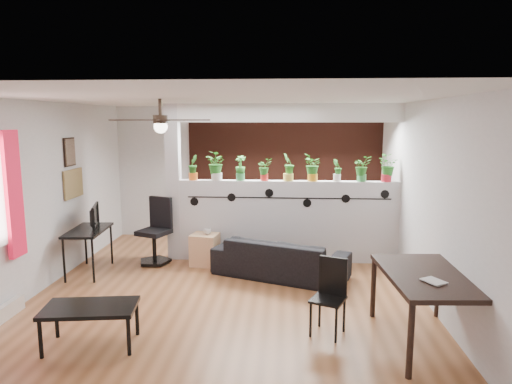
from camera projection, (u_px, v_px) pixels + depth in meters
name	position (u px, v px, depth m)	size (l,w,h in m)	color
room_shell	(228.00, 199.00, 6.06)	(6.30, 7.10, 2.90)	brown
partition_wall	(288.00, 221.00, 7.58)	(3.60, 0.18, 1.35)	#BCBCC1
ceiling_header	(289.00, 113.00, 7.30)	(3.60, 0.18, 0.30)	silver
pier_column	(174.00, 183.00, 7.61)	(0.22, 0.20, 2.60)	#BCBCC1
brick_panel	(288.00, 173.00, 8.93)	(3.90, 0.05, 2.60)	brown
vine_decal	(288.00, 198.00, 7.42)	(3.31, 0.01, 0.30)	black
corkboard	(73.00, 184.00, 7.16)	(0.03, 0.60, 0.45)	olive
framed_art	(70.00, 152.00, 7.03)	(0.03, 0.34, 0.44)	#8C7259
ceiling_fan	(160.00, 122.00, 5.66)	(1.19, 1.19, 0.43)	black
potted_plant_0	(193.00, 167.00, 7.55)	(0.18, 0.22, 0.42)	orange
potted_plant_1	(217.00, 165.00, 7.52)	(0.33, 0.32, 0.49)	silver
potted_plant_2	(240.00, 167.00, 7.50)	(0.23, 0.19, 0.41)	#328B45
potted_plant_3	(264.00, 169.00, 7.47)	(0.23, 0.22, 0.37)	red
potted_plant_4	(288.00, 166.00, 7.44)	(0.30, 0.30, 0.46)	#DFCA4E
potted_plant_5	(313.00, 167.00, 7.41)	(0.21, 0.25, 0.45)	orange
potted_plant_6	(337.00, 169.00, 7.39)	(0.20, 0.18, 0.36)	white
potted_plant_7	(362.00, 168.00, 7.36)	(0.25, 0.23, 0.42)	#328A41
potted_plant_8	(387.00, 167.00, 7.33)	(0.29, 0.28, 0.45)	red
sofa	(280.00, 258.00, 6.87)	(1.90, 0.75, 0.56)	black
cube_shelf	(205.00, 250.00, 7.40)	(0.42, 0.37, 0.51)	tan
cup	(208.00, 231.00, 7.35)	(0.12, 0.12, 0.10)	gray
computer_desk	(88.00, 233.00, 6.96)	(0.57, 0.99, 0.69)	black
monitor	(92.00, 221.00, 7.08)	(0.06, 0.34, 0.19)	black
office_chair	(156.00, 235.00, 7.48)	(0.58, 0.59, 1.06)	black
dining_table	(428.00, 281.00, 4.73)	(0.95, 1.46, 0.77)	black
book	(428.00, 283.00, 4.43)	(0.16, 0.22, 0.02)	gray
folding_chair	(331.00, 289.00, 5.03)	(0.45, 0.45, 0.84)	black
coffee_table	(90.00, 310.00, 4.72)	(1.00, 0.65, 0.44)	black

